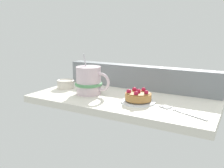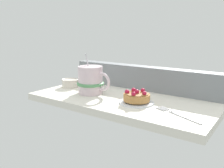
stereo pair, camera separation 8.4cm
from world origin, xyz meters
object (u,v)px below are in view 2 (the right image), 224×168
at_px(coffee_mug, 91,80).
at_px(dessert_fork, 177,114).
at_px(dessert_plate, 137,102).
at_px(raspberry_tart, 137,96).
at_px(sugar_bowl, 71,83).

distance_m(coffee_mug, dessert_fork, 0.36).
bearing_deg(dessert_plate, raspberry_tart, -177.94).
relative_size(coffee_mug, dessert_fork, 0.99).
distance_m(dessert_fork, sugar_bowl, 0.50).
xyz_separation_m(dessert_fork, sugar_bowl, (-0.49, 0.08, 0.01)).
xyz_separation_m(dessert_plate, raspberry_tart, (-0.00, -0.00, 0.02)).
relative_size(dessert_plate, sugar_bowl, 1.59).
bearing_deg(dessert_plate, sugar_bowl, 173.06).
height_order(raspberry_tart, dessert_fork, raspberry_tart).
bearing_deg(dessert_fork, raspberry_tart, 167.46).
height_order(raspberry_tart, coffee_mug, coffee_mug).
xyz_separation_m(raspberry_tart, sugar_bowl, (-0.34, 0.04, -0.00)).
distance_m(dessert_plate, sugar_bowl, 0.34).
xyz_separation_m(dessert_plate, dessert_fork, (0.15, -0.03, -0.00)).
xyz_separation_m(coffee_mug, dessert_fork, (0.35, -0.04, -0.05)).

